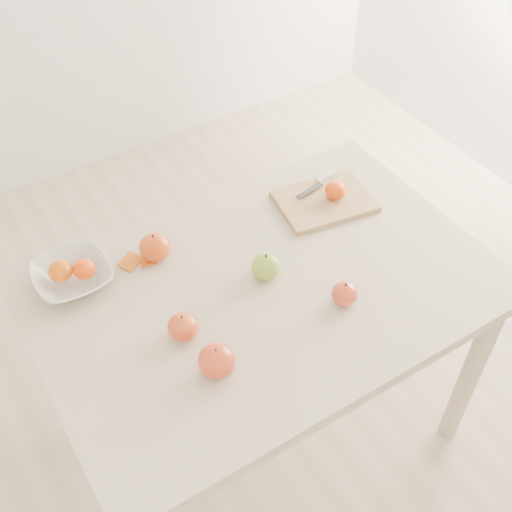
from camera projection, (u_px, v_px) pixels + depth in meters
ground at (264, 429)px, 2.23m from camera, size 3.50×3.50×0.00m
table at (266, 310)px, 1.76m from camera, size 1.20×0.80×0.75m
cutting_board at (324, 201)px, 1.92m from camera, size 0.30×0.24×0.02m
board_tangerine at (335, 190)px, 1.90m from camera, size 0.06×0.06×0.05m
fruit_bowl at (73, 276)px, 1.68m from camera, size 0.20×0.20×0.05m
bowl_tangerine_near at (60, 271)px, 1.66m from camera, size 0.06×0.06×0.06m
bowl_tangerine_far at (84, 269)px, 1.67m from camera, size 0.06×0.06×0.05m
orange_peel_a at (131, 263)px, 1.75m from camera, size 0.07×0.07×0.01m
orange_peel_b at (148, 262)px, 1.75m from camera, size 0.05×0.04×0.01m
paring_knife at (323, 179)px, 1.97m from camera, size 0.17×0.06×0.01m
apple_green at (266, 266)px, 1.69m from camera, size 0.08×0.08×0.07m
apple_red_b at (183, 327)px, 1.55m from camera, size 0.08×0.08×0.07m
apple_red_e at (345, 294)px, 1.63m from camera, size 0.07×0.07×0.06m
apple_red_a at (155, 247)px, 1.74m from camera, size 0.09×0.09×0.08m
apple_red_c at (217, 361)px, 1.48m from camera, size 0.09×0.09×0.08m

